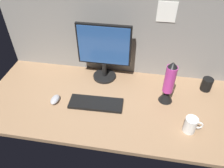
% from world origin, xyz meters
% --- Properties ---
extents(ground_plane, '(1.80, 0.80, 0.03)m').
position_xyz_m(ground_plane, '(0.00, 0.00, -0.01)').
color(ground_plane, '#8C6B4C').
extents(cubicle_wall_back, '(1.80, 0.06, 0.76)m').
position_xyz_m(cubicle_wall_back, '(0.00, 0.37, 0.38)').
color(cubicle_wall_back, gray).
rests_on(cubicle_wall_back, ground_plane).
extents(monitor, '(0.40, 0.18, 0.45)m').
position_xyz_m(monitor, '(-0.10, 0.25, 0.25)').
color(monitor, black).
rests_on(monitor, ground_plane).
extents(keyboard, '(0.37, 0.14, 0.02)m').
position_xyz_m(keyboard, '(-0.10, -0.07, 0.01)').
color(keyboard, black).
rests_on(keyboard, ground_plane).
extents(mouse, '(0.06, 0.10, 0.03)m').
position_xyz_m(mouse, '(-0.39, -0.08, 0.02)').
color(mouse, '#99999E').
rests_on(mouse, ground_plane).
extents(mug_black_travel, '(0.08, 0.08, 0.10)m').
position_xyz_m(mug_black_travel, '(0.67, 0.22, 0.05)').
color(mug_black_travel, black).
rests_on(mug_black_travel, ground_plane).
extents(mug_ceramic_white, '(0.11, 0.08, 0.11)m').
position_xyz_m(mug_ceramic_white, '(0.52, -0.19, 0.05)').
color(mug_ceramic_white, white).
rests_on(mug_ceramic_white, ground_plane).
extents(lava_lamp, '(0.10, 0.10, 0.33)m').
position_xyz_m(lava_lamp, '(0.38, 0.06, 0.14)').
color(lava_lamp, black).
rests_on(lava_lamp, ground_plane).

